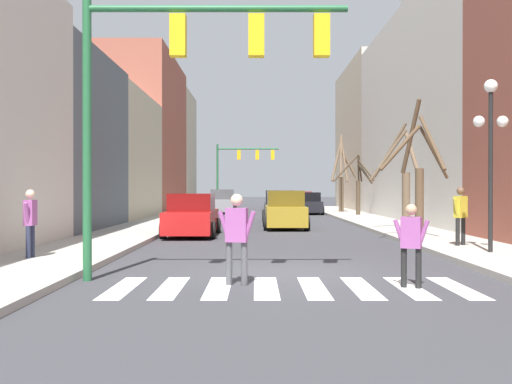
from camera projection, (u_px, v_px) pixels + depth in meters
The scene contains 22 objects.
ground_plane at pixel (282, 273), 13.24m from camera, with size 240.00×240.00×0.00m, color #38383D.
sidewalk_left at pixel (22, 270), 13.21m from camera, with size 2.90×90.00×0.15m.
building_row_left at pixel (108, 140), 39.29m from camera, with size 6.00×58.82×12.42m.
building_row_right at pixel (439, 123), 34.85m from camera, with size 6.00×51.95×12.43m.
crosswalk_stripes at pixel (287, 288), 11.28m from camera, with size 6.75×2.60×0.01m.
traffic_signal_near at pixel (182, 67), 12.11m from camera, with size 5.37×0.28×5.92m.
traffic_signal_far at pixel (238, 162), 53.12m from camera, with size 5.54×0.28×5.81m.
street_lamp_right_corner at pixel (488, 131), 16.20m from camera, with size 0.95×0.36×4.68m.
car_parked_right_near at pixel (277, 207), 33.53m from camera, with size 1.98×4.13×1.77m.
car_driving_away_lane at pixel (299, 202), 50.70m from camera, with size 2.01×4.82×1.62m.
car_parked_left_far at pixel (190, 216), 23.65m from camera, with size 2.05×4.89×1.68m.
car_parked_right_mid at pixel (305, 204), 43.80m from camera, with size 2.09×4.21×1.60m.
car_driving_toward_lane at pixel (220, 202), 45.16m from camera, with size 2.04×4.72×1.81m.
car_parked_left_near at pixel (283, 211), 27.93m from camera, with size 2.05×4.41×1.78m.
pedestrian_waiting_at_curb at pixel (27, 217), 14.85m from camera, with size 0.23×0.73×1.70m.
pedestrian_near_right_corner at pixel (458, 211), 18.14m from camera, with size 0.64×0.55×1.77m.
pedestrian_crossing_street at pixel (234, 231), 11.57m from camera, with size 0.76×0.31×1.77m.
pedestrian_on_right_sidewalk at pixel (408, 238), 11.26m from camera, with size 0.65×0.35×1.58m.
street_tree_right_near at pixel (401, 184), 25.34m from camera, with size 1.84×1.84×4.53m.
street_tree_left_mid at pixel (339, 177), 44.21m from camera, with size 2.17×2.22×5.76m.
street_tree_left_near at pixel (416, 176), 21.56m from camera, with size 2.83×2.55×4.98m.
street_tree_right_mid at pixel (356, 185), 39.42m from camera, with size 2.78×1.44×4.00m.
Camera 1 is at (-0.64, -13.23, 1.87)m, focal length 42.00 mm.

